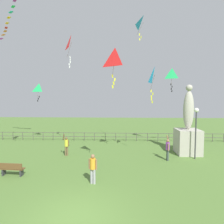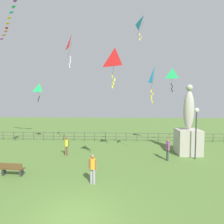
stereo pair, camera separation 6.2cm
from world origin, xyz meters
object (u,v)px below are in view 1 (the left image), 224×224
at_px(lamppost, 196,122).
at_px(park_bench, 12,169).
at_px(person_1, 168,148).
at_px(kite_1, 144,23).
at_px(kite_7, 172,75).
at_px(person_2, 66,145).
at_px(statue_monument, 188,134).
at_px(kite_0, 39,89).
at_px(kite_6, 155,76).
at_px(kite_3, 115,59).
at_px(kite_8, 72,43).
at_px(person_3, 93,167).

xyz_separation_m(lamppost, park_bench, (-12.88, -3.87, -2.57)).
distance_m(lamppost, person_1, 3.12).
bearing_deg(lamppost, park_bench, -163.27).
xyz_separation_m(park_bench, kite_1, (8.96, 6.73, 11.43)).
height_order(lamppost, kite_7, kite_7).
height_order(person_2, kite_1, kite_1).
bearing_deg(kite_7, statue_monument, -73.15).
relative_size(kite_1, kite_7, 0.92).
bearing_deg(person_1, kite_0, 155.89).
distance_m(kite_0, kite_6, 12.71).
bearing_deg(kite_3, kite_8, 126.66).
relative_size(statue_monument, kite_1, 2.78).
distance_m(kite_0, kite_1, 12.74).
relative_size(park_bench, person_2, 0.81).
xyz_separation_m(person_3, kite_7, (6.73, 8.80, 6.28)).
relative_size(park_bench, kite_6, 0.52).
relative_size(lamppost, person_3, 2.41).
bearing_deg(kite_8, statue_monument, -5.47).
xyz_separation_m(statue_monument, kite_3, (-6.30, -4.59, 5.63)).
relative_size(park_bench, kite_7, 0.64).
bearing_deg(kite_6, kite_7, 58.40).
bearing_deg(kite_3, kite_6, 46.61).
bearing_deg(park_bench, person_2, 62.42).
bearing_deg(park_bench, lamppost, 16.73).
xyz_separation_m(person_1, kite_0, (-12.64, 5.66, 4.96)).
relative_size(statue_monument, kite_6, 2.06).
bearing_deg(lamppost, kite_0, 160.84).
xyz_separation_m(person_2, person_3, (3.02, -5.14, 0.05)).
bearing_deg(person_2, kite_8, 87.85).
distance_m(kite_1, kite_8, 6.91).
xyz_separation_m(statue_monument, kite_6, (-3.23, -1.34, 4.93)).
height_order(kite_0, kite_3, kite_3).
relative_size(kite_3, kite_6, 0.86).
height_order(person_2, kite_3, kite_3).
bearing_deg(kite_3, person_1, 33.20).
distance_m(park_bench, person_2, 4.86).
xyz_separation_m(lamppost, person_1, (-2.31, -0.46, -2.04)).
distance_m(person_1, kite_7, 7.87).
xyz_separation_m(lamppost, kite_8, (-10.56, 2.46, 6.99)).
bearing_deg(kite_7, person_2, -159.45).
distance_m(person_2, person_3, 5.96).
xyz_separation_m(kite_1, kite_6, (0.59, -2.75, -5.21)).
bearing_deg(kite_1, kite_6, -77.80).
bearing_deg(person_1, kite_7, 72.58).
bearing_deg(person_1, kite_3, -146.80).
bearing_deg(kite_1, kite_3, -112.46).
distance_m(kite_0, kite_3, 12.02).
relative_size(person_1, kite_7, 0.84).
height_order(statue_monument, person_2, statue_monument).
bearing_deg(kite_1, statue_monument, -20.25).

